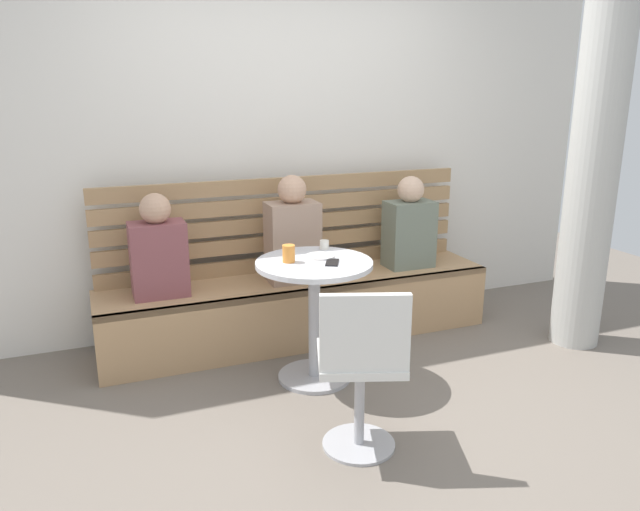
# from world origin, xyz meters

# --- Properties ---
(ground) EXTENTS (8.00, 8.00, 0.00)m
(ground) POSITION_xyz_m (0.00, 0.00, 0.00)
(ground) COLOR #70665B
(back_wall) EXTENTS (5.20, 0.10, 2.90)m
(back_wall) POSITION_xyz_m (0.00, 1.64, 1.45)
(back_wall) COLOR silver
(back_wall) RESTS_ON ground
(concrete_pillar) EXTENTS (0.32, 0.32, 2.80)m
(concrete_pillar) POSITION_xyz_m (1.75, 0.45, 1.40)
(concrete_pillar) COLOR #B2B2AD
(concrete_pillar) RESTS_ON ground
(booth_bench) EXTENTS (2.70, 0.52, 0.44)m
(booth_bench) POSITION_xyz_m (0.00, 1.20, 0.22)
(booth_bench) COLOR tan
(booth_bench) RESTS_ON ground
(booth_backrest) EXTENTS (2.65, 0.04, 0.66)m
(booth_backrest) POSITION_xyz_m (0.00, 1.44, 0.78)
(booth_backrest) COLOR #A68157
(booth_backrest) RESTS_ON booth_bench
(cafe_table) EXTENTS (0.68, 0.68, 0.74)m
(cafe_table) POSITION_xyz_m (-0.13, 0.59, 0.52)
(cafe_table) COLOR #ADADB2
(cafe_table) RESTS_ON ground
(white_chair) EXTENTS (0.51, 0.51, 0.85)m
(white_chair) POSITION_xyz_m (-0.20, -0.22, 0.46)
(white_chair) COLOR #ADADB2
(white_chair) RESTS_ON ground
(person_adult) EXTENTS (0.34, 0.22, 0.72)m
(person_adult) POSITION_xyz_m (-0.06, 1.17, 0.76)
(person_adult) COLOR #9E7F6B
(person_adult) RESTS_ON booth_bench
(person_child_left) EXTENTS (0.34, 0.22, 0.65)m
(person_child_left) POSITION_xyz_m (-0.93, 1.20, 0.73)
(person_child_left) COLOR brown
(person_child_left) RESTS_ON booth_bench
(person_child_middle) EXTENTS (0.34, 0.22, 0.66)m
(person_child_middle) POSITION_xyz_m (0.84, 1.19, 0.73)
(person_child_middle) COLOR slate
(person_child_middle) RESTS_ON booth_bench
(cup_espresso_small) EXTENTS (0.06, 0.06, 0.05)m
(cup_espresso_small) POSITION_xyz_m (0.03, 0.82, 0.77)
(cup_espresso_small) COLOR silver
(cup_espresso_small) RESTS_ON cafe_table
(cup_tumbler_orange) EXTENTS (0.07, 0.07, 0.10)m
(cup_tumbler_orange) POSITION_xyz_m (-0.27, 0.63, 0.79)
(cup_tumbler_orange) COLOR orange
(cup_tumbler_orange) RESTS_ON cafe_table
(plate_small) EXTENTS (0.17, 0.17, 0.01)m
(plate_small) POSITION_xyz_m (-0.06, 0.66, 0.75)
(plate_small) COLOR white
(plate_small) RESTS_ON cafe_table
(phone_on_table) EXTENTS (0.13, 0.16, 0.01)m
(phone_on_table) POSITION_xyz_m (-0.04, 0.52, 0.74)
(phone_on_table) COLOR black
(phone_on_table) RESTS_ON cafe_table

